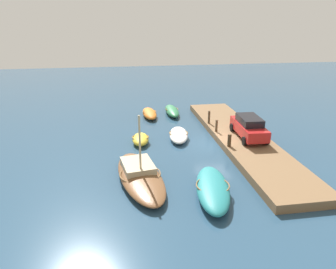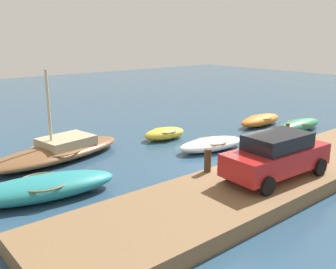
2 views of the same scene
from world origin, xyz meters
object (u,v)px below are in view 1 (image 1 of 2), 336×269
at_px(rowboat_orange, 149,113).
at_px(mooring_post_mid_west, 216,126).
at_px(mooring_post_mid_east, 209,117).
at_px(parked_car, 249,127).
at_px(rowboat_white, 179,135).
at_px(motorboat_teal, 213,188).
at_px(mooring_post_west, 229,140).
at_px(dinghy_yellow, 141,139).
at_px(rowboat_green, 172,111).
at_px(sailboat_brown, 140,175).

relative_size(rowboat_orange, mooring_post_mid_west, 3.80).
bearing_deg(mooring_post_mid_east, parked_car, -151.83).
bearing_deg(rowboat_white, motorboat_teal, -169.52).
xyz_separation_m(rowboat_orange, mooring_post_mid_east, (-4.38, -4.73, 0.73)).
bearing_deg(mooring_post_west, motorboat_teal, 152.48).
height_order(dinghy_yellow, rowboat_orange, rowboat_orange).
xyz_separation_m(dinghy_yellow, rowboat_orange, (6.74, -1.37, 0.02)).
height_order(rowboat_green, mooring_post_west, mooring_post_west).
relative_size(mooring_post_west, mooring_post_mid_east, 0.81).
bearing_deg(mooring_post_mid_east, rowboat_green, 26.07).
height_order(sailboat_brown, mooring_post_mid_west, sailboat_brown).
bearing_deg(rowboat_white, dinghy_yellow, 108.06).
relative_size(motorboat_teal, rowboat_white, 1.40).
bearing_deg(parked_car, sailboat_brown, 120.92).
distance_m(sailboat_brown, mooring_post_mid_west, 9.07).
bearing_deg(mooring_post_mid_east, motorboat_teal, 165.26).
xyz_separation_m(motorboat_teal, mooring_post_west, (5.34, -2.78, 0.57)).
bearing_deg(rowboat_green, rowboat_orange, 103.42).
bearing_deg(mooring_post_west, rowboat_green, 13.34).
height_order(motorboat_teal, rowboat_orange, motorboat_teal).
height_order(rowboat_orange, parked_car, parked_car).
xyz_separation_m(mooring_post_mid_west, mooring_post_mid_east, (2.16, 0.00, 0.06)).
distance_m(dinghy_yellow, rowboat_green, 8.17).
height_order(rowboat_green, mooring_post_mid_west, mooring_post_mid_west).
relative_size(mooring_post_mid_west, mooring_post_mid_east, 0.89).
relative_size(motorboat_teal, sailboat_brown, 0.75).
relative_size(sailboat_brown, mooring_post_mid_west, 7.37).
distance_m(sailboat_brown, rowboat_white, 7.42).
xyz_separation_m(mooring_post_mid_west, parked_car, (-1.62, -2.02, 0.37)).
distance_m(motorboat_teal, dinghy_yellow, 8.87).
distance_m(mooring_post_mid_west, mooring_post_mid_east, 2.16).
height_order(rowboat_green, rowboat_white, rowboat_green).
distance_m(rowboat_green, rowboat_white, 6.82).
height_order(dinghy_yellow, parked_car, parked_car).
distance_m(mooring_post_mid_west, parked_car, 2.62).
bearing_deg(rowboat_white, parked_car, -101.83).
height_order(dinghy_yellow, mooring_post_mid_east, mooring_post_mid_east).
bearing_deg(mooring_post_west, sailboat_brown, 115.46).
bearing_deg(sailboat_brown, rowboat_green, -26.58).
bearing_deg(mooring_post_west, rowboat_orange, 26.20).
bearing_deg(mooring_post_mid_east, sailboat_brown, 141.84).
distance_m(motorboat_teal, parked_car, 8.39).
xyz_separation_m(rowboat_orange, mooring_post_west, (-9.62, -4.73, 0.63)).
bearing_deg(rowboat_white, rowboat_green, 3.88).
bearing_deg(parked_car, dinghy_yellow, 82.92).
distance_m(mooring_post_west, mooring_post_mid_west, 3.08).
xyz_separation_m(rowboat_white, mooring_post_mid_west, (-0.30, -3.02, 0.70)).
distance_m(dinghy_yellow, rowboat_orange, 6.88).
distance_m(dinghy_yellow, rowboat_white, 3.13).
xyz_separation_m(mooring_post_mid_east, parked_car, (-3.78, -2.02, 0.31)).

